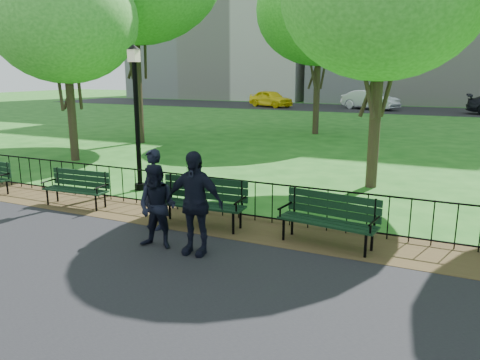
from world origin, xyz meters
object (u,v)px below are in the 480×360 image
at_px(park_bench_main, 188,195).
at_px(park_bench_left_a, 78,184).
at_px(park_bench_right_a, 330,214).
at_px(person_right, 194,203).
at_px(taxi, 271,99).
at_px(person_mid, 157,207).
at_px(person_left, 153,189).
at_px(tree_far_c, 320,10).
at_px(lamppost, 137,113).
at_px(tree_near_w, 64,20).
at_px(sedan_silver, 370,100).

relative_size(park_bench_main, park_bench_left_a, 1.21).
relative_size(park_bench_right_a, person_right, 1.03).
bearing_deg(taxi, park_bench_right_a, -132.18).
distance_m(person_mid, person_right, 0.76).
bearing_deg(park_bench_left_a, park_bench_main, -5.69).
distance_m(park_bench_main, taxi, 34.15).
xyz_separation_m(person_left, person_mid, (0.71, -0.88, -0.05)).
height_order(tree_far_c, person_left, tree_far_c).
bearing_deg(lamppost, person_right, -42.15).
xyz_separation_m(person_left, taxi, (-10.30, 32.90, -0.07)).
xyz_separation_m(park_bench_left_a, taxi, (-7.63, 32.27, 0.23)).
distance_m(park_bench_left_a, person_mid, 3.71).
relative_size(park_bench_left_a, person_mid, 1.08).
distance_m(park_bench_left_a, taxi, 33.16).
height_order(tree_near_w, tree_far_c, tree_far_c).
bearing_deg(tree_far_c, park_bench_right_a, -73.01).
height_order(lamppost, person_left, lamppost).
xyz_separation_m(lamppost, sedan_silver, (0.81, 31.19, -1.29)).
bearing_deg(person_right, person_left, 146.45).
distance_m(park_bench_left_a, person_left, 2.76).
bearing_deg(person_right, sedan_silver, 91.00).
relative_size(park_bench_right_a, tree_far_c, 0.22).
bearing_deg(person_left, person_mid, -31.51).
bearing_deg(park_bench_left_a, park_bench_right_a, -3.59).
bearing_deg(tree_near_w, lamppost, -27.97).
distance_m(tree_far_c, person_mid, 18.02).
height_order(tree_near_w, sedan_silver, tree_near_w).
height_order(lamppost, person_right, lamppost).
height_order(person_mid, taxi, person_mid).
distance_m(park_bench_left_a, person_right, 4.40).
bearing_deg(person_right, park_bench_main, 121.34).
relative_size(park_bench_left_a, taxi, 0.38).
bearing_deg(sedan_silver, taxi, 119.31).
distance_m(tree_near_w, sedan_silver, 29.44).
relative_size(park_bench_left_a, person_left, 1.02).
relative_size(park_bench_main, person_right, 1.09).
height_order(park_bench_left_a, person_mid, person_mid).
xyz_separation_m(lamppost, tree_near_w, (-4.88, 2.59, 2.81)).
relative_size(tree_near_w, sedan_silver, 1.42).
xyz_separation_m(park_bench_left_a, park_bench_right_a, (6.20, 0.01, 0.06)).
bearing_deg(lamppost, sedan_silver, 88.51).
height_order(park_bench_left_a, tree_far_c, tree_far_c).
bearing_deg(park_bench_main, park_bench_left_a, 174.98).
distance_m(tree_near_w, person_right, 11.24).
bearing_deg(lamppost, tree_near_w, 152.03).
xyz_separation_m(park_bench_right_a, taxi, (-13.83, 32.27, 0.17)).
bearing_deg(tree_far_c, person_left, -85.65).
height_order(park_bench_right_a, person_right, person_right).
distance_m(person_left, taxi, 34.47).
xyz_separation_m(park_bench_main, lamppost, (-2.81, 2.06, 1.46)).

